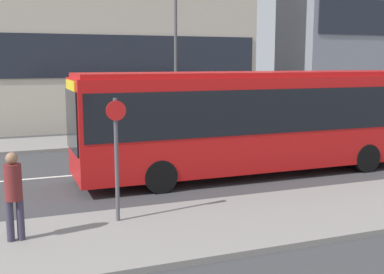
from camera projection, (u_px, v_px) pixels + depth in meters
The scene contains 10 objects.
ground_plane at pixel (132, 171), 16.47m from camera, with size 120.00×120.00×0.00m, color #3A3A3D.
sidewalk_near at pixel (201, 227), 10.70m from camera, with size 44.00×3.50×0.13m.
sidewalk_far at pixel (99, 141), 22.22m from camera, with size 44.00×3.50×0.13m.
lane_centerline at pixel (132, 170), 16.47m from camera, with size 41.80×0.16×0.01m.
apartment_block_left_tower at pixel (117, 1), 28.10m from camera, with size 14.90×6.87×14.41m.
city_bus at pixel (255, 116), 15.73m from camera, with size 11.77×2.56×3.37m.
parked_car_0 at pixel (346, 124), 23.88m from camera, with size 3.92×1.80×1.25m.
pedestrian_near_stop at pixel (14, 191), 9.54m from camera, with size 0.35×0.34×1.81m.
bus_stop_sign at pixel (116, 150), 10.65m from camera, with size 0.44×0.12×2.78m.
street_lamp at pixel (176, 33), 21.45m from camera, with size 0.36×0.36×8.02m.
Camera 1 is at (-3.89, -15.75, 3.70)m, focal length 45.00 mm.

